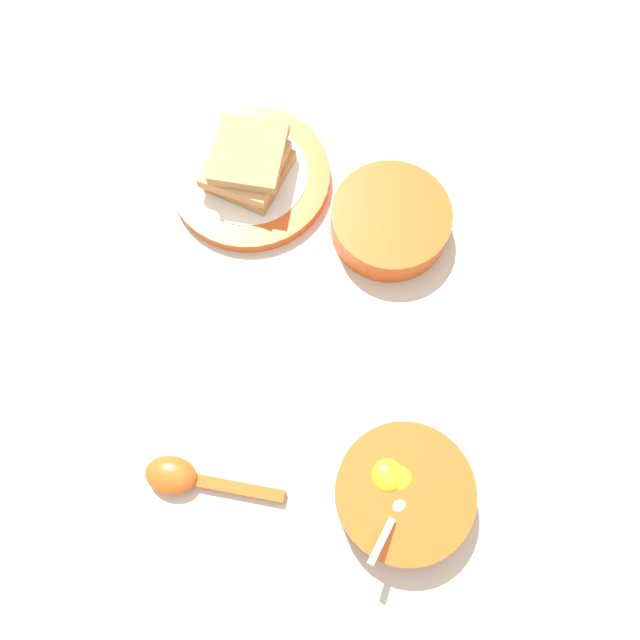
{
  "coord_description": "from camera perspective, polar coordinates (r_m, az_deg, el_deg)",
  "views": [
    {
      "loc": [
        -0.07,
        -0.22,
        0.72
      ],
      "look_at": [
        0.05,
        -0.02,
        0.02
      ],
      "focal_mm": 35.0,
      "sensor_mm": 36.0,
      "label": 1
    }
  ],
  "objects": [
    {
      "name": "toast_sandwich",
      "position": [
        0.81,
        -6.62,
        14.07
      ],
      "size": [
        0.14,
        0.13,
        0.05
      ],
      "color": "tan",
      "rests_on": "toast_plate"
    },
    {
      "name": "soup_spoon",
      "position": [
        0.73,
        -12.25,
        -13.91
      ],
      "size": [
        0.14,
        0.12,
        0.03
      ],
      "color": "#DB5119",
      "rests_on": "ground_plane"
    },
    {
      "name": "toast_plate",
      "position": [
        0.84,
        -6.4,
        12.89
      ],
      "size": [
        0.21,
        0.21,
        0.02
      ],
      "color": "#DB5119",
      "rests_on": "ground_plane"
    },
    {
      "name": "ground_plane",
      "position": [
        0.76,
        -3.82,
        -0.81
      ],
      "size": [
        3.0,
        3.0,
        0.0
      ],
      "primitive_type": "plane",
      "color": "beige"
    },
    {
      "name": "egg_bowl",
      "position": [
        0.71,
        7.64,
        -15.37
      ],
      "size": [
        0.15,
        0.15,
        0.07
      ],
      "color": "#DB5119",
      "rests_on": "ground_plane"
    },
    {
      "name": "congee_bowl",
      "position": [
        0.79,
        6.45,
        9.04
      ],
      "size": [
        0.15,
        0.15,
        0.04
      ],
      "color": "#DB5119",
      "rests_on": "ground_plane"
    }
  ]
}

